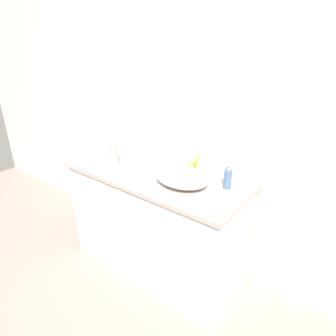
{
  "coord_description": "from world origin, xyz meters",
  "views": [
    {
      "loc": [
        1.23,
        -1.1,
        1.78
      ],
      "look_at": [
        0.11,
        0.37,
        0.95
      ],
      "focal_mm": 31.43,
      "sensor_mm": 36.0,
      "label": 1
    }
  ],
  "objects_px": {
    "sink_basin": "(182,177)",
    "lotion_bottle": "(228,178)",
    "candle_jar": "(102,153)",
    "soap_dispenser": "(114,154)"
  },
  "relations": [
    {
      "from": "soap_dispenser",
      "to": "lotion_bottle",
      "type": "distance_m",
      "value": 0.89
    },
    {
      "from": "sink_basin",
      "to": "lotion_bottle",
      "type": "height_order",
      "value": "lotion_bottle"
    },
    {
      "from": "sink_basin",
      "to": "candle_jar",
      "type": "height_order",
      "value": "sink_basin"
    },
    {
      "from": "lotion_bottle",
      "to": "soap_dispenser",
      "type": "bearing_deg",
      "value": -169.19
    },
    {
      "from": "lotion_bottle",
      "to": "candle_jar",
      "type": "xyz_separation_m",
      "value": [
        -1.09,
        -0.11,
        -0.06
      ]
    },
    {
      "from": "lotion_bottle",
      "to": "candle_jar",
      "type": "bearing_deg",
      "value": -174.45
    },
    {
      "from": "sink_basin",
      "to": "soap_dispenser",
      "type": "bearing_deg",
      "value": -176.35
    },
    {
      "from": "sink_basin",
      "to": "lotion_bottle",
      "type": "bearing_deg",
      "value": 25.32
    },
    {
      "from": "candle_jar",
      "to": "lotion_bottle",
      "type": "bearing_deg",
      "value": 5.55
    },
    {
      "from": "sink_basin",
      "to": "lotion_bottle",
      "type": "relative_size",
      "value": 2.12
    }
  ]
}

